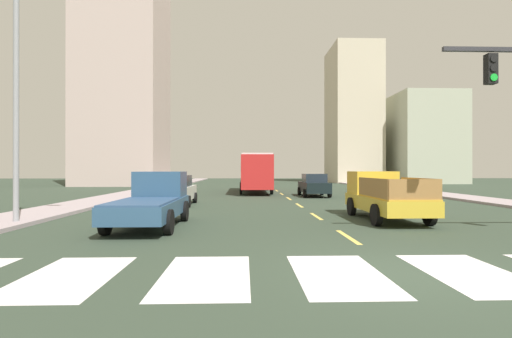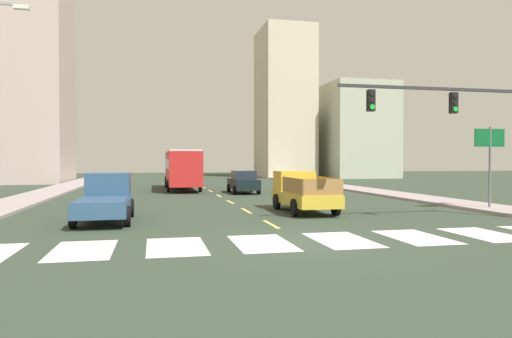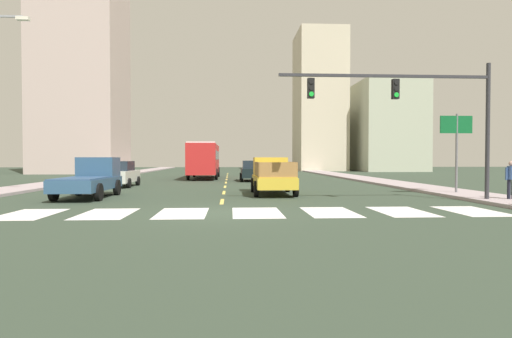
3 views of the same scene
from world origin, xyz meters
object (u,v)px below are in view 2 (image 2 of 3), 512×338
object	(u,v)px
pickup_dark	(106,199)
sedan_near_left	(243,182)
traffic_signal_gantry	(478,119)
sedan_far	(109,189)
pickup_stakebed	(302,192)
direction_sign_green	(490,150)
city_bus	(182,167)

from	to	relation	value
pickup_dark	sedan_near_left	world-z (taller)	pickup_dark
pickup_dark	traffic_signal_gantry	world-z (taller)	traffic_signal_gantry
sedan_far	traffic_signal_gantry	world-z (taller)	traffic_signal_gantry
sedan_near_left	sedan_far	size ratio (longest dim) A/B	1.00
pickup_stakebed	direction_sign_green	size ratio (longest dim) A/B	1.24
sedan_near_left	pickup_dark	bearing A→B (deg)	-122.05
pickup_dark	sedan_far	xyz separation A→B (m)	(-0.58, 7.75, -0.06)
city_bus	sedan_near_left	xyz separation A→B (m)	(4.31, -5.22, -1.09)
traffic_signal_gantry	direction_sign_green	size ratio (longest dim) A/B	2.18
pickup_dark	pickup_stakebed	bearing A→B (deg)	6.44
pickup_dark	sedan_near_left	distance (m)	16.92
pickup_dark	city_bus	bearing A→B (deg)	74.23
pickup_stakebed	pickup_dark	size ratio (longest dim) A/B	1.00
city_bus	sedan_far	bearing A→B (deg)	-113.81
sedan_near_left	sedan_far	world-z (taller)	same
sedan_near_left	traffic_signal_gantry	world-z (taller)	traffic_signal_gantry
traffic_signal_gantry	sedan_near_left	bearing A→B (deg)	109.32
pickup_dark	traffic_signal_gantry	bearing A→B (deg)	-16.85
sedan_near_left	traffic_signal_gantry	size ratio (longest dim) A/B	0.48
pickup_stakebed	direction_sign_green	bearing A→B (deg)	-6.97
pickup_stakebed	sedan_far	distance (m)	11.47
pickup_dark	traffic_signal_gantry	distance (m)	15.77
pickup_dark	direction_sign_green	world-z (taller)	direction_sign_green
pickup_dark	city_bus	world-z (taller)	city_bus
sedan_far	direction_sign_green	distance (m)	20.68
pickup_stakebed	pickup_dark	world-z (taller)	same
sedan_far	city_bus	bearing A→B (deg)	67.86
pickup_stakebed	pickup_dark	xyz separation A→B (m)	(-9.09, -1.58, -0.02)
pickup_stakebed	sedan_far	world-z (taller)	pickup_stakebed
city_bus	sedan_far	xyz separation A→B (m)	(-4.91, -12.02, -1.09)
traffic_signal_gantry	direction_sign_green	xyz separation A→B (m)	(3.49, 3.62, -1.17)
sedan_far	pickup_dark	bearing A→B (deg)	-85.63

